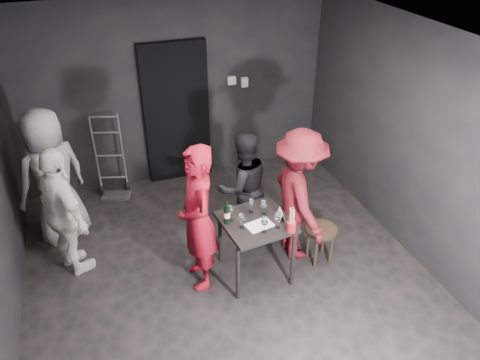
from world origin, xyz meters
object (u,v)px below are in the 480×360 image
object	(u,v)px
hand_truck	(114,181)
bystander_grey	(50,167)
breadstick_cup	(292,220)
man_maroon	(300,190)
bystander_cream	(63,210)
tasting_table	(256,228)
wine_bottle	(227,215)
stool	(321,234)
server_red	(197,210)
woman_black	(243,188)

from	to	relation	value
hand_truck	bystander_grey	world-z (taller)	bystander_grey
breadstick_cup	man_maroon	bearing A→B (deg)	56.60
bystander_cream	bystander_grey	size ratio (longest dim) A/B	0.82
tasting_table	wine_bottle	bearing A→B (deg)	167.81
man_maroon	wine_bottle	distance (m)	0.92
stool	server_red	bearing A→B (deg)	174.40
bystander_cream	breadstick_cup	bearing A→B (deg)	-142.33
woman_black	man_maroon	world-z (taller)	man_maroon
man_maroon	tasting_table	bearing A→B (deg)	108.91
server_red	man_maroon	bearing A→B (deg)	93.57
stool	breadstick_cup	world-z (taller)	breadstick_cup
stool	breadstick_cup	bearing A→B (deg)	-154.61
tasting_table	wine_bottle	distance (m)	0.38
wine_bottle	breadstick_cup	world-z (taller)	breadstick_cup
tasting_table	woman_black	distance (m)	0.74
breadstick_cup	tasting_table	bearing A→B (deg)	134.54
woman_black	bystander_cream	size ratio (longest dim) A/B	0.84
hand_truck	man_maroon	bearing A→B (deg)	-30.50
woman_black	wine_bottle	xyz separation A→B (m)	(-0.42, -0.66, 0.15)
tasting_table	bystander_cream	xyz separation A→B (m)	(-1.97, 0.76, 0.19)
server_red	man_maroon	size ratio (longest dim) A/B	1.08
breadstick_cup	bystander_grey	bearing A→B (deg)	143.38
bystander_grey	bystander_cream	bearing A→B (deg)	67.52
bystander_cream	wine_bottle	size ratio (longest dim) A/B	6.03
man_maroon	bystander_grey	world-z (taller)	bystander_grey
man_maroon	bystander_grey	bearing A→B (deg)	66.12
bystander_grey	breadstick_cup	world-z (taller)	bystander_grey
man_maroon	wine_bottle	bearing A→B (deg)	99.13
bystander_grey	wine_bottle	distance (m)	2.25
stool	bystander_cream	xyz separation A→B (m)	(-2.77, 0.80, 0.45)
woman_black	bystander_cream	bearing A→B (deg)	-5.80
bystander_grey	breadstick_cup	size ratio (longest dim) A/B	6.57
server_red	breadstick_cup	world-z (taller)	server_red
bystander_grey	wine_bottle	world-z (taller)	bystander_grey
tasting_table	man_maroon	bearing A→B (deg)	17.31
server_red	bystander_grey	xyz separation A→B (m)	(-1.44, 1.36, 0.05)
hand_truck	server_red	size ratio (longest dim) A/B	0.63
woman_black	wine_bottle	bearing A→B (deg)	52.82
woman_black	bystander_cream	world-z (taller)	bystander_cream
server_red	man_maroon	distance (m)	1.23
woman_black	wine_bottle	size ratio (longest dim) A/B	5.06
wine_bottle	hand_truck	bearing A→B (deg)	115.56
woman_black	breadstick_cup	xyz separation A→B (m)	(0.18, -1.02, 0.19)
woman_black	bystander_grey	size ratio (longest dim) A/B	0.69
bystander_grey	wine_bottle	size ratio (longest dim) A/B	7.37
stool	server_red	world-z (taller)	server_red
bystander_grey	breadstick_cup	xyz separation A→B (m)	(2.36, -1.75, -0.13)
man_maroon	stool	bearing A→B (deg)	-137.06
hand_truck	breadstick_cup	size ratio (longest dim) A/B	3.97
stool	bystander_grey	xyz separation A→B (m)	(-2.87, 1.50, 0.64)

